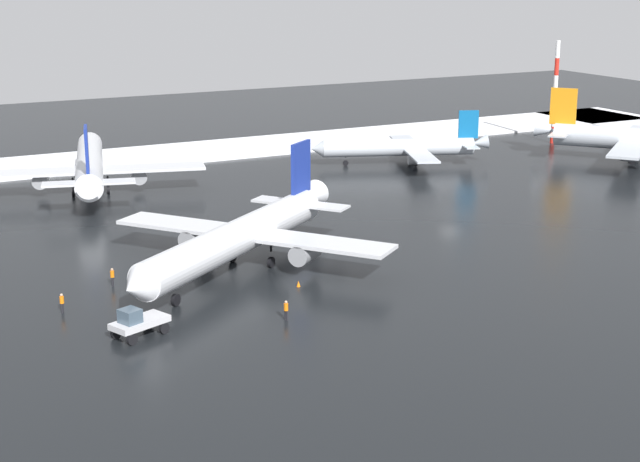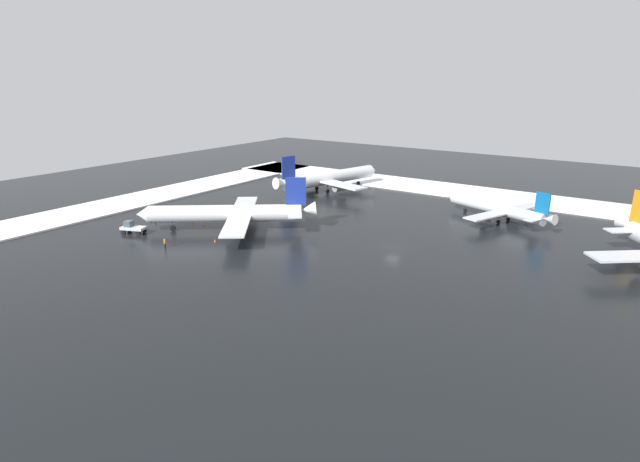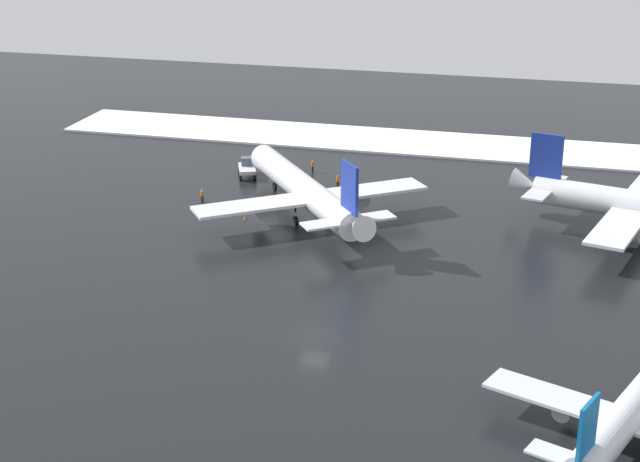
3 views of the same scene
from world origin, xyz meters
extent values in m
plane|color=black|center=(0.00, 0.00, 0.00)|extent=(240.00, 240.00, 0.00)
cube|color=white|center=(67.00, 0.00, 0.16)|extent=(14.00, 116.00, 0.32)
cylinder|color=silver|center=(31.38, 9.88, 3.44)|extent=(25.51, 20.49, 3.34)
cone|color=silver|center=(44.07, 19.50, 3.44)|extent=(3.80, 3.95, 3.17)
cone|color=silver|center=(18.54, 0.13, 4.03)|extent=(4.51, 4.38, 3.25)
cube|color=silver|center=(24.16, 14.51, 3.14)|extent=(11.17, 12.79, 0.35)
cylinder|color=gray|center=(25.74, 13.24, 2.16)|extent=(3.85, 3.59, 1.97)
cube|color=silver|center=(33.91, 1.67, 3.14)|extent=(11.17, 12.79, 0.35)
cylinder|color=gray|center=(33.11, 3.54, 2.16)|extent=(3.85, 3.59, 1.97)
cube|color=navy|center=(20.42, 1.56, 7.67)|extent=(3.35, 2.66, 5.50)
cube|color=silver|center=(18.80, 4.02, 3.83)|extent=(4.89, 5.30, 0.24)
cube|color=silver|center=(22.36, -0.67, 3.83)|extent=(4.89, 5.30, 0.24)
cylinder|color=black|center=(39.60, 16.11, 1.97)|extent=(0.24, 0.24, 0.69)
cylinder|color=black|center=(39.60, 16.11, 0.54)|extent=(1.07, 0.93, 1.08)
cylinder|color=black|center=(27.73, 9.81, 1.97)|extent=(0.24, 0.24, 0.69)
cylinder|color=black|center=(27.73, 9.81, 0.54)|extent=(1.07, 0.93, 1.08)
cylinder|color=black|center=(30.34, 6.37, 1.97)|extent=(0.24, 0.24, 0.69)
cylinder|color=black|center=(30.34, 6.37, 0.54)|extent=(1.07, 0.93, 1.08)
cylinder|color=silver|center=(-9.73, -27.55, 2.58)|extent=(21.57, 10.30, 2.51)
cube|color=silver|center=(-9.62, -21.11, 2.36)|extent=(6.48, 10.12, 0.27)
cylinder|color=gray|center=(-9.81, -22.62, 1.62)|extent=(2.87, 2.28, 1.48)
cube|color=#0C5999|center=(-19.38, -23.84, 5.76)|extent=(2.85, 1.31, 4.13)
cube|color=silver|center=(-18.44, -21.83, 2.88)|extent=(3.06, 4.00, 0.18)
cylinder|color=black|center=(-11.22, -25.24, 1.48)|extent=(0.18, 0.18, 0.52)
cylinder|color=black|center=(-11.22, -25.24, 0.41)|extent=(0.85, 0.53, 0.81)
cone|color=silver|center=(38.61, -16.20, 4.05)|extent=(3.65, 4.13, 3.26)
cube|color=silver|center=(27.43, -26.93, 3.16)|extent=(13.51, 7.46, 0.36)
cylinder|color=gray|center=(29.21, -27.91, 2.17)|extent=(2.76, 3.75, 1.97)
cube|color=navy|center=(38.01, -18.49, 7.70)|extent=(1.35, 3.91, 5.53)
cube|color=silver|center=(40.82, -19.43, 3.85)|extent=(5.23, 3.68, 0.24)
cube|color=silver|center=(35.10, -17.93, 3.85)|extent=(5.23, 3.68, 0.24)
cylinder|color=black|center=(37.35, -29.54, 1.97)|extent=(0.24, 0.24, 0.69)
cylinder|color=black|center=(37.35, -29.54, 0.54)|extent=(0.61, 1.14, 1.09)
cylinder|color=black|center=(33.15, -28.44, 1.97)|extent=(0.24, 0.24, 0.69)
cylinder|color=black|center=(33.15, -28.44, 0.54)|extent=(0.61, 1.14, 1.09)
cube|color=silver|center=(44.44, 21.56, 1.15)|extent=(5.09, 3.75, 0.50)
cube|color=#3F5160|center=(45.29, 21.90, 1.95)|extent=(1.86, 1.91, 1.10)
cylinder|color=black|center=(45.57, 23.07, 0.45)|extent=(0.95, 0.63, 0.90)
cylinder|color=black|center=(46.30, 21.24, 0.45)|extent=(0.95, 0.63, 0.90)
cylinder|color=black|center=(42.58, 21.88, 0.45)|extent=(0.95, 0.63, 0.90)
cylinder|color=black|center=(43.31, 20.04, 0.45)|extent=(0.95, 0.63, 0.90)
cylinder|color=black|center=(32.71, 23.52, 0.42)|extent=(0.16, 0.16, 0.85)
cylinder|color=black|center=(32.62, 23.70, 0.42)|extent=(0.16, 0.16, 0.85)
cylinder|color=orange|center=(32.67, 23.61, 1.16)|extent=(0.36, 0.36, 0.62)
sphere|color=tan|center=(32.67, 23.61, 1.59)|extent=(0.24, 0.24, 0.24)
cylinder|color=black|center=(48.72, 13.44, 0.42)|extent=(0.16, 0.16, 0.85)
cylinder|color=black|center=(48.61, 13.27, 0.42)|extent=(0.16, 0.16, 0.85)
cylinder|color=orange|center=(48.67, 13.36, 1.16)|extent=(0.36, 0.36, 0.62)
sphere|color=tan|center=(48.67, 13.36, 1.59)|extent=(0.24, 0.24, 0.24)
cylinder|color=black|center=(42.90, 8.24, 0.42)|extent=(0.16, 0.16, 0.85)
cylinder|color=black|center=(42.98, 8.43, 0.42)|extent=(0.16, 0.16, 0.85)
cylinder|color=orange|center=(42.94, 8.33, 1.16)|extent=(0.36, 0.36, 0.62)
sphere|color=tan|center=(42.94, 8.33, 1.59)|extent=(0.24, 0.24, 0.24)
cone|color=orange|center=(38.02, 9.62, 0.28)|extent=(0.36, 0.36, 0.55)
cone|color=orange|center=(27.93, 16.24, 0.28)|extent=(0.36, 0.36, 0.55)
cone|color=orange|center=(38.40, 3.93, 0.28)|extent=(0.36, 0.36, 0.55)
camera|label=1|loc=(65.01, 92.47, 28.42)|focal=55.00mm
camera|label=2|loc=(-37.04, 76.27, 28.88)|focal=28.00mm
camera|label=3|loc=(-77.70, -20.93, 40.72)|focal=55.00mm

